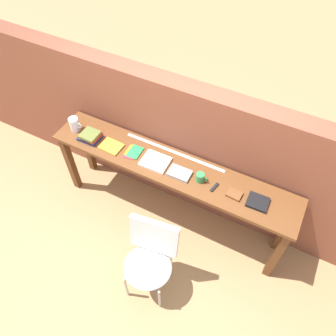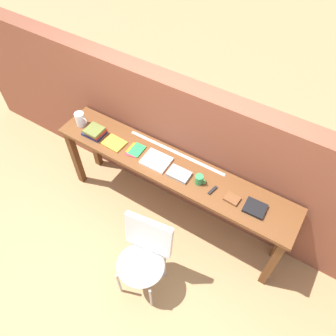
{
  "view_description": "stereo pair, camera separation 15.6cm",
  "coord_description": "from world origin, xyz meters",
  "px_view_note": "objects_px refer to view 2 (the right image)",
  "views": [
    {
      "loc": [
        0.89,
        -1.45,
        3.28
      ],
      "look_at": [
        0.0,
        0.25,
        0.9
      ],
      "focal_mm": 35.0,
      "sensor_mm": 36.0,
      "label": 1
    },
    {
      "loc": [
        1.02,
        -1.37,
        3.28
      ],
      "look_at": [
        0.0,
        0.25,
        0.9
      ],
      "focal_mm": 35.0,
      "sensor_mm": 36.0,
      "label": 2
    }
  ],
  "objects_px": {
    "pitcher_white": "(80,119)",
    "book_open_centre": "(156,161)",
    "mug": "(199,180)",
    "pamphlet_pile_colourful": "(135,150)",
    "multitool_folded": "(213,190)",
    "chair_white_moulded": "(144,255)",
    "book_repair_rightmost": "(255,208)",
    "book_stack_leftmost": "(95,132)",
    "leather_journal_brown": "(232,199)",
    "magazine_cycling": "(114,143)"
  },
  "relations": [
    {
      "from": "pamphlet_pile_colourful",
      "to": "multitool_folded",
      "type": "height_order",
      "value": "multitool_folded"
    },
    {
      "from": "book_repair_rightmost",
      "to": "book_stack_leftmost",
      "type": "bearing_deg",
      "value": 179.23
    },
    {
      "from": "book_open_centre",
      "to": "mug",
      "type": "distance_m",
      "value": 0.47
    },
    {
      "from": "pitcher_white",
      "to": "pamphlet_pile_colourful",
      "type": "relative_size",
      "value": 0.95
    },
    {
      "from": "mug",
      "to": "leather_journal_brown",
      "type": "height_order",
      "value": "mug"
    },
    {
      "from": "leather_journal_brown",
      "to": "magazine_cycling",
      "type": "bearing_deg",
      "value": -175.75
    },
    {
      "from": "book_open_centre",
      "to": "leather_journal_brown",
      "type": "bearing_deg",
      "value": -1.6
    },
    {
      "from": "book_repair_rightmost",
      "to": "book_open_centre",
      "type": "bearing_deg",
      "value": 178.32
    },
    {
      "from": "pamphlet_pile_colourful",
      "to": "magazine_cycling",
      "type": "bearing_deg",
      "value": -170.98
    },
    {
      "from": "pitcher_white",
      "to": "book_stack_leftmost",
      "type": "relative_size",
      "value": 0.85
    },
    {
      "from": "magazine_cycling",
      "to": "book_open_centre",
      "type": "relative_size",
      "value": 0.83
    },
    {
      "from": "book_repair_rightmost",
      "to": "magazine_cycling",
      "type": "bearing_deg",
      "value": 179.33
    },
    {
      "from": "multitool_folded",
      "to": "leather_journal_brown",
      "type": "height_order",
      "value": "leather_journal_brown"
    },
    {
      "from": "book_stack_leftmost",
      "to": "book_open_centre",
      "type": "xyz_separation_m",
      "value": [
        0.73,
        0.03,
        -0.03
      ]
    },
    {
      "from": "pitcher_white",
      "to": "multitool_folded",
      "type": "bearing_deg",
      "value": -0.88
    },
    {
      "from": "multitool_folded",
      "to": "book_repair_rightmost",
      "type": "relative_size",
      "value": 0.6
    },
    {
      "from": "magazine_cycling",
      "to": "mug",
      "type": "xyz_separation_m",
      "value": [
        0.95,
        0.03,
        0.04
      ]
    },
    {
      "from": "book_open_centre",
      "to": "book_repair_rightmost",
      "type": "xyz_separation_m",
      "value": [
        1.01,
        0.01,
        0.0
      ]
    },
    {
      "from": "book_stack_leftmost",
      "to": "pitcher_white",
      "type": "bearing_deg",
      "value": 169.83
    },
    {
      "from": "pitcher_white",
      "to": "mug",
      "type": "distance_m",
      "value": 1.42
    },
    {
      "from": "book_stack_leftmost",
      "to": "book_open_centre",
      "type": "bearing_deg",
      "value": 2.46
    },
    {
      "from": "book_stack_leftmost",
      "to": "book_open_centre",
      "type": "relative_size",
      "value": 0.83
    },
    {
      "from": "pitcher_white",
      "to": "leather_journal_brown",
      "type": "xyz_separation_m",
      "value": [
        1.75,
        -0.02,
        -0.07
      ]
    },
    {
      "from": "book_open_centre",
      "to": "multitool_folded",
      "type": "distance_m",
      "value": 0.61
    },
    {
      "from": "pitcher_white",
      "to": "multitool_folded",
      "type": "xyz_separation_m",
      "value": [
        1.56,
        -0.02,
        -0.07
      ]
    },
    {
      "from": "chair_white_moulded",
      "to": "multitool_folded",
      "type": "bearing_deg",
      "value": 68.36
    },
    {
      "from": "book_open_centre",
      "to": "book_repair_rightmost",
      "type": "relative_size",
      "value": 1.42
    },
    {
      "from": "pitcher_white",
      "to": "pamphlet_pile_colourful",
      "type": "height_order",
      "value": "pitcher_white"
    },
    {
      "from": "mug",
      "to": "pamphlet_pile_colourful",
      "type": "bearing_deg",
      "value": 179.32
    },
    {
      "from": "magazine_cycling",
      "to": "pamphlet_pile_colourful",
      "type": "distance_m",
      "value": 0.23
    },
    {
      "from": "pamphlet_pile_colourful",
      "to": "multitool_folded",
      "type": "bearing_deg",
      "value": -1.59
    },
    {
      "from": "chair_white_moulded",
      "to": "pitcher_white",
      "type": "relative_size",
      "value": 4.85
    },
    {
      "from": "magazine_cycling",
      "to": "pamphlet_pile_colourful",
      "type": "relative_size",
      "value": 1.12
    },
    {
      "from": "mug",
      "to": "multitool_folded",
      "type": "relative_size",
      "value": 1.0
    },
    {
      "from": "book_open_centre",
      "to": "leather_journal_brown",
      "type": "distance_m",
      "value": 0.8
    },
    {
      "from": "magazine_cycling",
      "to": "pamphlet_pile_colourful",
      "type": "height_order",
      "value": "magazine_cycling"
    },
    {
      "from": "book_stack_leftmost",
      "to": "book_repair_rightmost",
      "type": "relative_size",
      "value": 1.18
    },
    {
      "from": "pitcher_white",
      "to": "magazine_cycling",
      "type": "height_order",
      "value": "pitcher_white"
    },
    {
      "from": "pitcher_white",
      "to": "leather_journal_brown",
      "type": "distance_m",
      "value": 1.75
    },
    {
      "from": "leather_journal_brown",
      "to": "pamphlet_pile_colourful",
      "type": "bearing_deg",
      "value": -177.52
    },
    {
      "from": "book_stack_leftmost",
      "to": "leather_journal_brown",
      "type": "xyz_separation_m",
      "value": [
        1.53,
        0.02,
        -0.03
      ]
    },
    {
      "from": "pamphlet_pile_colourful",
      "to": "multitool_folded",
      "type": "distance_m",
      "value": 0.87
    },
    {
      "from": "pamphlet_pile_colourful",
      "to": "book_open_centre",
      "type": "relative_size",
      "value": 0.74
    },
    {
      "from": "pamphlet_pile_colourful",
      "to": "book_repair_rightmost",
      "type": "height_order",
      "value": "book_repair_rightmost"
    },
    {
      "from": "multitool_folded",
      "to": "leather_journal_brown",
      "type": "distance_m",
      "value": 0.19
    },
    {
      "from": "book_stack_leftmost",
      "to": "magazine_cycling",
      "type": "xyz_separation_m",
      "value": [
        0.25,
        0.0,
        -0.03
      ]
    },
    {
      "from": "book_stack_leftmost",
      "to": "mug",
      "type": "relative_size",
      "value": 1.97
    },
    {
      "from": "book_open_centre",
      "to": "pamphlet_pile_colourful",
      "type": "bearing_deg",
      "value": 177.45
    },
    {
      "from": "pitcher_white",
      "to": "book_open_centre",
      "type": "relative_size",
      "value": 0.71
    },
    {
      "from": "magazine_cycling",
      "to": "leather_journal_brown",
      "type": "distance_m",
      "value": 1.29
    }
  ]
}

